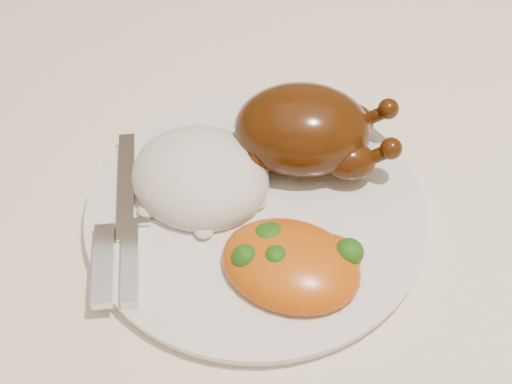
{
  "coord_description": "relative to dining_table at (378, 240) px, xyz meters",
  "views": [
    {
      "loc": [
        -0.09,
        -0.46,
        1.27
      ],
      "look_at": [
        -0.13,
        -0.06,
        0.8
      ],
      "focal_mm": 50.0,
      "sensor_mm": 36.0,
      "label": 1
    }
  ],
  "objects": [
    {
      "name": "dinner_plate",
      "position": [
        -0.13,
        -0.06,
        0.11
      ],
      "size": [
        0.32,
        0.32,
        0.01
      ],
      "primitive_type": "cylinder",
      "rotation": [
        0.0,
        0.0,
        -0.07
      ],
      "color": "white",
      "rests_on": "tablecloth"
    },
    {
      "name": "mac_and_cheese",
      "position": [
        -0.09,
        -0.12,
        0.13
      ],
      "size": [
        0.14,
        0.12,
        0.04
      ],
      "rotation": [
        0.0,
        0.0,
        -0.29
      ],
      "color": "#DA5B0E",
      "rests_on": "dinner_plate"
    },
    {
      "name": "tablecloth",
      "position": [
        0.0,
        0.0,
        0.07
      ],
      "size": [
        1.73,
        1.03,
        0.18
      ],
      "color": "white",
      "rests_on": "dining_table"
    },
    {
      "name": "rice_mound",
      "position": [
        -0.18,
        -0.04,
        0.13
      ],
      "size": [
        0.16,
        0.15,
        0.07
      ],
      "rotation": [
        0.0,
        0.0,
        -0.34
      ],
      "color": "white",
      "rests_on": "dinner_plate"
    },
    {
      "name": "roast_chicken",
      "position": [
        -0.08,
        0.0,
        0.15
      ],
      "size": [
        0.15,
        0.1,
        0.08
      ],
      "rotation": [
        0.0,
        0.0,
        0.01
      ],
      "color": "#432107",
      "rests_on": "dinner_plate"
    },
    {
      "name": "dining_table",
      "position": [
        0.0,
        0.0,
        0.0
      ],
      "size": [
        1.6,
        0.9,
        0.76
      ],
      "color": "brown",
      "rests_on": "floor"
    },
    {
      "name": "cutlery",
      "position": [
        -0.24,
        -0.11,
        0.12
      ],
      "size": [
        0.06,
        0.2,
        0.01
      ],
      "rotation": [
        0.0,
        0.0,
        0.18
      ],
      "color": "silver",
      "rests_on": "dinner_plate"
    }
  ]
}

